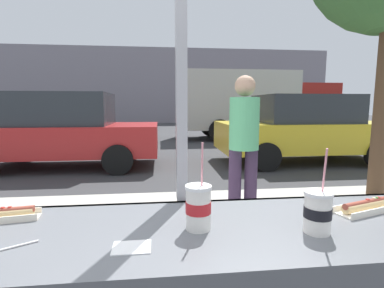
# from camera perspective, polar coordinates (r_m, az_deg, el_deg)

# --- Properties ---
(ground_plane) EXTENTS (60.00, 60.00, 0.00)m
(ground_plane) POSITION_cam_1_polar(r_m,az_deg,el_deg) (9.38, -5.68, -1.21)
(ground_plane) COLOR #38383A
(sidewalk_strip) EXTENTS (16.00, 2.80, 0.13)m
(sidewalk_strip) POSITION_cam_1_polar(r_m,az_deg,el_deg) (3.18, -4.13, -18.10)
(sidewalk_strip) COLOR #B2ADA3
(sidewalk_strip) RESTS_ON ground
(window_wall) EXTENTS (3.11, 0.20, 2.90)m
(window_wall) POSITION_cam_1_polar(r_m,az_deg,el_deg) (1.40, -2.22, 24.00)
(window_wall) COLOR #2D2D33
(window_wall) RESTS_ON ground
(building_facade_far) EXTENTS (28.00, 1.20, 6.00)m
(building_facade_far) POSITION_cam_1_polar(r_m,az_deg,el_deg) (24.28, -6.24, 11.34)
(building_facade_far) COLOR gray
(building_facade_far) RESTS_ON ground
(soda_cup_left) EXTENTS (0.10, 0.10, 0.32)m
(soda_cup_left) POSITION_cam_1_polar(r_m,az_deg,el_deg) (1.06, 1.26, -12.30)
(soda_cup_left) COLOR silver
(soda_cup_left) RESTS_ON window_counter
(soda_cup_right) EXTENTS (0.10, 0.10, 0.31)m
(soda_cup_right) POSITION_cam_1_polar(r_m,az_deg,el_deg) (1.13, 23.65, -12.14)
(soda_cup_right) COLOR white
(soda_cup_right) RESTS_ON window_counter
(hotdog_tray_near) EXTENTS (0.29, 0.17, 0.05)m
(hotdog_tray_near) POSITION_cam_1_polar(r_m,az_deg,el_deg) (1.44, 31.06, -10.56)
(hotdog_tray_near) COLOR silver
(hotdog_tray_near) RESTS_ON window_counter
(hotdog_tray_far) EXTENTS (0.29, 0.13, 0.05)m
(hotdog_tray_far) POSITION_cam_1_polar(r_m,az_deg,el_deg) (1.37, -33.78, -11.62)
(hotdog_tray_far) COLOR beige
(hotdog_tray_far) RESTS_ON window_counter
(loose_straw) EXTENTS (0.17, 0.10, 0.01)m
(loose_straw) POSITION_cam_1_polar(r_m,az_deg,el_deg) (1.12, -33.19, -17.05)
(loose_straw) COLOR white
(loose_straw) RESTS_ON window_counter
(napkin_wrapper) EXTENTS (0.12, 0.09, 0.00)m
(napkin_wrapper) POSITION_cam_1_polar(r_m,az_deg,el_deg) (0.98, -11.89, -19.44)
(napkin_wrapper) COLOR white
(napkin_wrapper) RESTS_ON window_counter
(parked_car_red) EXTENTS (4.31, 1.97, 1.73)m
(parked_car_red) POSITION_cam_1_polar(r_m,az_deg,el_deg) (7.29, -24.24, 2.49)
(parked_car_red) COLOR red
(parked_car_red) RESTS_ON ground
(parked_car_yellow) EXTENTS (4.33, 2.04, 1.70)m
(parked_car_yellow) POSITION_cam_1_polar(r_m,az_deg,el_deg) (7.84, 21.39, 2.90)
(parked_car_yellow) COLOR gold
(parked_car_yellow) RESTS_ON ground
(box_truck) EXTENTS (6.65, 2.44, 2.83)m
(box_truck) POSITION_cam_1_polar(r_m,az_deg,el_deg) (12.81, 11.79, 8.05)
(box_truck) COLOR beige
(box_truck) RESTS_ON ground
(pedestrian) EXTENTS (0.32, 0.32, 1.63)m
(pedestrian) POSITION_cam_1_polar(r_m,az_deg,el_deg) (3.17, 10.23, 0.64)
(pedestrian) COLOR #3F2C47
(pedestrian) RESTS_ON sidewalk_strip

